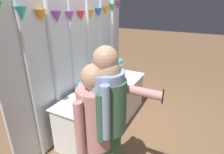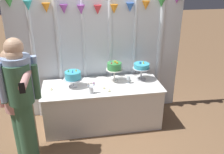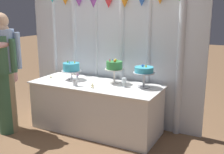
% 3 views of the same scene
% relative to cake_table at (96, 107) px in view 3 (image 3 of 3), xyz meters
% --- Properties ---
extents(ground_plane, '(24.00, 24.00, 0.00)m').
position_rel_cake_table_xyz_m(ground_plane, '(0.00, -0.10, -0.37)').
color(ground_plane, '#846042').
extents(draped_curtain, '(2.98, 0.15, 2.43)m').
position_rel_cake_table_xyz_m(draped_curtain, '(0.03, 0.47, 0.90)').
color(draped_curtain, silver).
rests_on(draped_curtain, ground_plane).
extents(cake_table, '(1.96, 0.78, 0.74)m').
position_rel_cake_table_xyz_m(cake_table, '(0.00, 0.00, 0.00)').
color(cake_table, white).
rests_on(cake_table, ground_plane).
extents(cake_display_leftmost, '(0.31, 0.31, 0.30)m').
position_rel_cake_table_xyz_m(cake_display_leftmost, '(-0.47, 0.06, 0.56)').
color(cake_display_leftmost, silver).
rests_on(cake_display_leftmost, cake_table).
extents(cake_display_center, '(0.29, 0.29, 0.37)m').
position_rel_cake_table_xyz_m(cake_display_center, '(0.23, 0.16, 0.62)').
color(cake_display_center, silver).
rests_on(cake_display_center, cake_table).
extents(cake_display_rightmost, '(0.31, 0.31, 0.34)m').
position_rel_cake_table_xyz_m(cake_display_rightmost, '(0.70, 0.15, 0.60)').
color(cake_display_rightmost, '#B2B2B7').
rests_on(cake_display_rightmost, cake_table).
extents(wine_glass, '(0.07, 0.07, 0.13)m').
position_rel_cake_table_xyz_m(wine_glass, '(0.45, 0.03, 0.46)').
color(wine_glass, silver).
rests_on(wine_glass, cake_table).
extents(flower_vase, '(0.12, 0.07, 0.19)m').
position_rel_cake_table_xyz_m(flower_vase, '(-0.20, -0.23, 0.45)').
color(flower_vase, silver).
rests_on(flower_vase, cake_table).
extents(tealight_far_left, '(0.04, 0.04, 0.03)m').
position_rel_cake_table_xyz_m(tealight_far_left, '(-0.82, -0.02, 0.38)').
color(tealight_far_left, beige).
rests_on(tealight_far_left, cake_table).
extents(tealight_near_left, '(0.04, 0.04, 0.04)m').
position_rel_cake_table_xyz_m(tealight_near_left, '(0.02, -0.12, 0.38)').
color(tealight_near_left, beige).
rests_on(tealight_near_left, cake_table).
extents(tealight_near_right, '(0.05, 0.05, 0.04)m').
position_rel_cake_table_xyz_m(tealight_near_right, '(0.08, -0.22, 0.38)').
color(tealight_near_right, beige).
rests_on(tealight_near_right, cake_table).
extents(guest_girl_blue_dress, '(0.51, 0.78, 1.62)m').
position_rel_cake_table_xyz_m(guest_girl_blue_dress, '(-1.22, -0.58, 0.52)').
color(guest_girl_blue_dress, '#3D6B4C').
rests_on(guest_girl_blue_dress, ground_plane).
extents(guest_man_pink_jacket, '(0.49, 0.37, 1.65)m').
position_rel_cake_table_xyz_m(guest_man_pink_jacket, '(-1.14, -0.68, 0.54)').
color(guest_man_pink_jacket, '#3D6B4C').
rests_on(guest_man_pink_jacket, ground_plane).
extents(guest_man_dark_suit, '(0.47, 0.46, 1.77)m').
position_rel_cake_table_xyz_m(guest_man_dark_suit, '(-1.14, -0.65, 0.60)').
color(guest_man_dark_suit, '#9E8966').
rests_on(guest_man_dark_suit, ground_plane).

